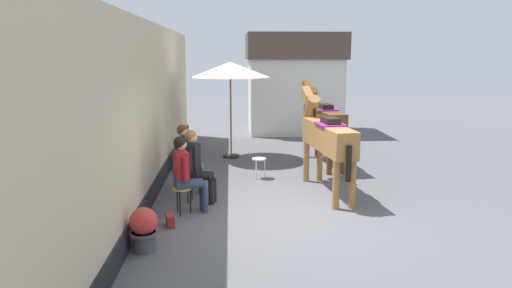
{
  "coord_description": "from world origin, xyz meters",
  "views": [
    {
      "loc": [
        -0.89,
        -7.81,
        2.78
      ],
      "look_at": [
        -0.4,
        1.2,
        1.05
      ],
      "focal_mm": 32.98,
      "sensor_mm": 36.0,
      "label": 1
    }
  ],
  "objects_px": {
    "flower_planter_nearest": "(144,228)",
    "spare_stool_white": "(259,161)",
    "seated_visitor_far": "(187,155)",
    "flower_planter_farthest": "(181,156)",
    "cafe_parasol": "(230,70)",
    "saddled_horse_near": "(326,136)",
    "seated_visitor_near": "(185,171)",
    "satchel_bag": "(170,220)",
    "saddled_horse_far": "(322,119)",
    "seated_visitor_middle": "(196,162)"
  },
  "relations": [
    {
      "from": "flower_planter_nearest",
      "to": "spare_stool_white",
      "type": "distance_m",
      "value": 4.36
    },
    {
      "from": "seated_visitor_middle",
      "to": "satchel_bag",
      "type": "xyz_separation_m",
      "value": [
        -0.35,
        -1.27,
        -0.68
      ]
    },
    {
      "from": "seated_visitor_middle",
      "to": "satchel_bag",
      "type": "distance_m",
      "value": 1.48
    },
    {
      "from": "seated_visitor_middle",
      "to": "spare_stool_white",
      "type": "distance_m",
      "value": 2.18
    },
    {
      "from": "seated_visitor_far",
      "to": "satchel_bag",
      "type": "bearing_deg",
      "value": -93.24
    },
    {
      "from": "flower_planter_farthest",
      "to": "satchel_bag",
      "type": "xyz_separation_m",
      "value": [
        0.2,
        -3.86,
        -0.23
      ]
    },
    {
      "from": "flower_planter_farthest",
      "to": "cafe_parasol",
      "type": "bearing_deg",
      "value": 47.97
    },
    {
      "from": "seated_visitor_middle",
      "to": "seated_visitor_far",
      "type": "xyz_separation_m",
      "value": [
        -0.23,
        0.71,
        0.0
      ]
    },
    {
      "from": "flower_planter_farthest",
      "to": "flower_planter_nearest",
      "type": "bearing_deg",
      "value": -90.56
    },
    {
      "from": "seated_visitor_near",
      "to": "saddled_horse_far",
      "type": "bearing_deg",
      "value": 49.59
    },
    {
      "from": "saddled_horse_far",
      "to": "satchel_bag",
      "type": "distance_m",
      "value": 5.53
    },
    {
      "from": "seated_visitor_middle",
      "to": "saddled_horse_far",
      "type": "bearing_deg",
      "value": 45.39
    },
    {
      "from": "seated_visitor_near",
      "to": "saddled_horse_near",
      "type": "height_order",
      "value": "saddled_horse_near"
    },
    {
      "from": "flower_planter_nearest",
      "to": "spare_stool_white",
      "type": "bearing_deg",
      "value": 64.27
    },
    {
      "from": "satchel_bag",
      "to": "saddled_horse_far",
      "type": "bearing_deg",
      "value": 128.53
    },
    {
      "from": "seated_visitor_middle",
      "to": "flower_planter_farthest",
      "type": "xyz_separation_m",
      "value": [
        -0.55,
        2.58,
        -0.44
      ]
    },
    {
      "from": "seated_visitor_near",
      "to": "spare_stool_white",
      "type": "height_order",
      "value": "seated_visitor_near"
    },
    {
      "from": "saddled_horse_far",
      "to": "flower_planter_farthest",
      "type": "bearing_deg",
      "value": -172.93
    },
    {
      "from": "flower_planter_nearest",
      "to": "seated_visitor_far",
      "type": "bearing_deg",
      "value": 82.95
    },
    {
      "from": "seated_visitor_near",
      "to": "seated_visitor_middle",
      "type": "xyz_separation_m",
      "value": [
        0.14,
        0.64,
        0.0
      ]
    },
    {
      "from": "cafe_parasol",
      "to": "satchel_bag",
      "type": "relative_size",
      "value": 9.21
    },
    {
      "from": "seated_visitor_middle",
      "to": "seated_visitor_near",
      "type": "bearing_deg",
      "value": -102.11
    },
    {
      "from": "satchel_bag",
      "to": "seated_visitor_near",
      "type": "bearing_deg",
      "value": 148.1
    },
    {
      "from": "seated_visitor_near",
      "to": "seated_visitor_far",
      "type": "distance_m",
      "value": 1.36
    },
    {
      "from": "flower_planter_nearest",
      "to": "seated_visitor_near",
      "type": "bearing_deg",
      "value": 73.83
    },
    {
      "from": "seated_visitor_far",
      "to": "seated_visitor_middle",
      "type": "bearing_deg",
      "value": -71.88
    },
    {
      "from": "flower_planter_nearest",
      "to": "satchel_bag",
      "type": "height_order",
      "value": "flower_planter_nearest"
    },
    {
      "from": "saddled_horse_far",
      "to": "flower_planter_nearest",
      "type": "distance_m",
      "value": 6.4
    },
    {
      "from": "flower_planter_nearest",
      "to": "satchel_bag",
      "type": "xyz_separation_m",
      "value": [
        0.25,
        0.95,
        -0.23
      ]
    },
    {
      "from": "seated_visitor_far",
      "to": "flower_planter_farthest",
      "type": "bearing_deg",
      "value": 99.59
    },
    {
      "from": "seated_visitor_far",
      "to": "flower_planter_farthest",
      "type": "xyz_separation_m",
      "value": [
        -0.32,
        1.87,
        -0.44
      ]
    },
    {
      "from": "saddled_horse_far",
      "to": "cafe_parasol",
      "type": "xyz_separation_m",
      "value": [
        -2.31,
        0.92,
        1.2
      ]
    },
    {
      "from": "saddled_horse_near",
      "to": "satchel_bag",
      "type": "relative_size",
      "value": 10.68
    },
    {
      "from": "cafe_parasol",
      "to": "spare_stool_white",
      "type": "bearing_deg",
      "value": -74.31
    },
    {
      "from": "seated_visitor_far",
      "to": "cafe_parasol",
      "type": "bearing_deg",
      "value": 74.34
    },
    {
      "from": "saddled_horse_near",
      "to": "flower_planter_nearest",
      "type": "height_order",
      "value": "saddled_horse_near"
    },
    {
      "from": "spare_stool_white",
      "to": "satchel_bag",
      "type": "relative_size",
      "value": 1.64
    },
    {
      "from": "cafe_parasol",
      "to": "spare_stool_white",
      "type": "distance_m",
      "value": 3.04
    },
    {
      "from": "cafe_parasol",
      "to": "spare_stool_white",
      "type": "xyz_separation_m",
      "value": [
        0.63,
        -2.23,
        -1.96
      ]
    },
    {
      "from": "flower_planter_nearest",
      "to": "flower_planter_farthest",
      "type": "xyz_separation_m",
      "value": [
        0.05,
        4.81,
        0.0
      ]
    },
    {
      "from": "cafe_parasol",
      "to": "flower_planter_nearest",
      "type": "bearing_deg",
      "value": -101.62
    },
    {
      "from": "flower_planter_farthest",
      "to": "saddled_horse_far",
      "type": "bearing_deg",
      "value": 7.07
    },
    {
      "from": "satchel_bag",
      "to": "saddled_horse_near",
      "type": "bearing_deg",
      "value": 108.3
    },
    {
      "from": "seated_visitor_far",
      "to": "saddled_horse_near",
      "type": "relative_size",
      "value": 0.46
    },
    {
      "from": "seated_visitor_near",
      "to": "cafe_parasol",
      "type": "distance_m",
      "value": 4.91
    },
    {
      "from": "satchel_bag",
      "to": "seated_visitor_middle",
      "type": "bearing_deg",
      "value": 151.11
    },
    {
      "from": "flower_planter_farthest",
      "to": "seated_visitor_far",
      "type": "bearing_deg",
      "value": -80.41
    },
    {
      "from": "cafe_parasol",
      "to": "satchel_bag",
      "type": "height_order",
      "value": "cafe_parasol"
    },
    {
      "from": "seated_visitor_middle",
      "to": "saddled_horse_far",
      "type": "relative_size",
      "value": 0.46
    },
    {
      "from": "saddled_horse_far",
      "to": "satchel_bag",
      "type": "bearing_deg",
      "value": -127.75
    }
  ]
}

